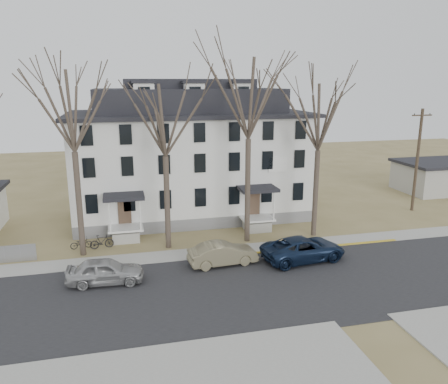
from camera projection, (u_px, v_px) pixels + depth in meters
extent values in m
plane|color=olive|center=(280.00, 303.00, 23.96)|extent=(120.00, 120.00, 0.00)
cube|color=#27272A|center=(268.00, 287.00, 25.84)|extent=(120.00, 10.00, 0.04)
cube|color=#A09F97|center=(241.00, 250.00, 31.50)|extent=(120.00, 2.00, 0.08)
cube|color=gold|center=(310.00, 249.00, 31.78)|extent=(14.00, 0.25, 0.06)
cube|color=slate|center=(191.00, 208.00, 40.36)|extent=(20.00, 10.00, 1.00)
cube|color=silver|center=(190.00, 160.00, 39.26)|extent=(20.00, 10.00, 8.00)
cube|color=black|center=(189.00, 114.00, 38.25)|extent=(20.80, 10.80, 0.30)
cube|color=black|center=(189.00, 100.00, 37.97)|extent=(16.00, 7.00, 2.00)
cube|color=black|center=(189.00, 84.00, 37.63)|extent=(11.00, 4.50, 0.80)
cube|color=white|center=(126.00, 228.00, 33.27)|extent=(2.60, 2.00, 0.16)
cube|color=white|center=(257.00, 218.00, 35.63)|extent=(2.60, 2.00, 0.16)
cube|color=white|center=(278.00, 165.00, 35.88)|extent=(1.60, 0.08, 1.20)
cube|color=#A09F97|center=(438.00, 178.00, 48.30)|extent=(8.00, 6.00, 3.00)
cube|color=black|center=(440.00, 163.00, 47.89)|extent=(8.50, 6.50, 0.30)
cylinder|color=#473B31|center=(79.00, 205.00, 29.83)|extent=(0.40, 0.40, 7.28)
cylinder|color=#473B31|center=(167.00, 203.00, 31.25)|extent=(0.40, 0.40, 6.76)
cylinder|color=#473B31|center=(248.00, 191.00, 32.47)|extent=(0.40, 0.40, 7.80)
cylinder|color=#473B31|center=(315.00, 194.00, 33.83)|extent=(0.40, 0.40, 6.76)
cylinder|color=#3D3023|center=(417.00, 161.00, 40.16)|extent=(0.28, 0.28, 9.50)
cube|color=#3D3023|center=(422.00, 115.00, 39.14)|extent=(2.00, 0.12, 0.12)
imported|color=#A7A7A7|center=(105.00, 272.00, 26.11)|extent=(4.65, 2.11, 1.55)
imported|color=#776E51|center=(223.00, 254.00, 28.82)|extent=(4.69, 1.99, 1.51)
imported|color=#111F38|center=(303.00, 249.00, 29.54)|extent=(6.03, 3.33, 1.60)
imported|color=black|center=(81.00, 244.00, 31.66)|extent=(1.60, 0.77, 0.81)
imported|color=black|center=(102.00, 242.00, 31.65)|extent=(1.75, 0.68, 1.02)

